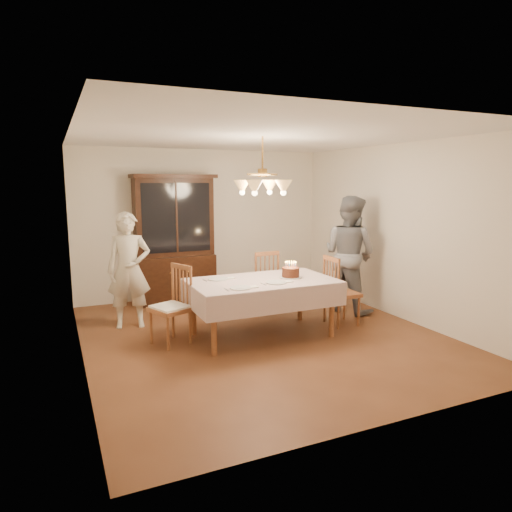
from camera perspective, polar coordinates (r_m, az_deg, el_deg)
name	(u,v)px	position (r m, az deg, el deg)	size (l,w,h in m)	color
ground	(262,335)	(6.21, 0.77, -9.88)	(5.00, 5.00, 0.00)	#5A2F19
room_shell	(262,218)	(5.89, 0.80, 4.83)	(5.00, 5.00, 5.00)	white
dining_table	(262,286)	(6.02, 0.78, -3.73)	(1.90, 1.10, 0.76)	brown
china_hutch	(175,241)	(7.87, -10.14, 1.83)	(1.38, 0.54, 2.16)	black
chair_far_side	(262,285)	(7.11, 0.72, -3.70)	(0.46, 0.44, 1.00)	brown
chair_left_end	(171,309)	(5.88, -10.61, -6.51)	(0.56, 0.57, 1.00)	brown
chair_right_end	(341,294)	(6.67, 10.59, -4.73)	(0.43, 0.45, 1.00)	brown
elderly_woman	(129,270)	(6.62, -15.59, -1.72)	(0.59, 0.39, 1.63)	beige
adult_in_grey	(349,254)	(7.31, 11.56, 0.22)	(0.89, 0.69, 1.83)	slate
birthday_cake	(291,273)	(6.15, 4.34, -2.12)	(0.30, 0.30, 0.22)	white
place_setting_near_left	(241,288)	(5.54, -1.84, -4.00)	(0.41, 0.26, 0.02)	white
place_setting_near_right	(277,282)	(5.84, 2.63, -3.31)	(0.41, 0.27, 0.02)	white
place_setting_far_left	(219,279)	(6.07, -4.68, -2.86)	(0.42, 0.27, 0.02)	white
chandelier	(262,187)	(5.87, 0.81, 8.68)	(0.62, 0.62, 0.73)	#BF8C3F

